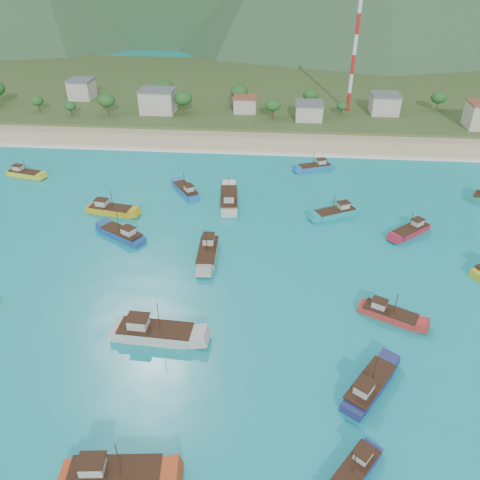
# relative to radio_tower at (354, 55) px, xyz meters

# --- Properties ---
(ground) EXTENTS (600.00, 600.00, 0.00)m
(ground) POSITION_rel_radio_tower_xyz_m (-35.42, -108.00, -20.07)
(ground) COLOR #0C848E
(ground) RESTS_ON ground
(beach) EXTENTS (400.00, 18.00, 1.20)m
(beach) POSITION_rel_radio_tower_xyz_m (-35.42, -29.00, -20.07)
(beach) COLOR beige
(beach) RESTS_ON ground
(land) EXTENTS (400.00, 110.00, 2.40)m
(land) POSITION_rel_radio_tower_xyz_m (-35.42, 32.00, -20.07)
(land) COLOR #385123
(land) RESTS_ON ground
(surf_line) EXTENTS (400.00, 2.50, 0.08)m
(surf_line) POSITION_rel_radio_tower_xyz_m (-35.42, -38.50, -20.07)
(surf_line) COLOR white
(surf_line) RESTS_ON ground
(village) EXTENTS (221.77, 30.32, 7.39)m
(village) POSITION_rel_radio_tower_xyz_m (-26.54, -5.47, -15.27)
(village) COLOR beige
(village) RESTS_ON ground
(vegetation) EXTENTS (276.05, 26.41, 8.84)m
(vegetation) POSITION_rel_radio_tower_xyz_m (-43.64, -4.69, -14.69)
(vegetation) COLOR #235623
(vegetation) RESTS_ON ground
(radio_tower) EXTENTS (1.20, 1.20, 36.94)m
(radio_tower) POSITION_rel_radio_tower_xyz_m (0.00, 0.00, 0.00)
(radio_tower) COLOR red
(radio_tower) RESTS_ON ground
(boat_0) EXTENTS (8.41, 10.33, 6.15)m
(boat_0) POSITION_rel_radio_tower_xyz_m (-9.72, -121.30, -19.34)
(boat_0) COLOR navy
(boat_0) RESTS_ON ground
(boat_1) EXTENTS (9.52, 6.47, 5.46)m
(boat_1) POSITION_rel_radio_tower_xyz_m (-4.51, -106.28, -19.47)
(boat_1) COLOR #B82D27
(boat_1) RESTS_ON ground
(boat_3) EXTENTS (8.92, 8.22, 5.54)m
(boat_3) POSITION_rel_radio_tower_xyz_m (4.70, -79.65, -19.45)
(boat_3) COLOR #A91F34
(boat_3) RESTS_ON ground
(boat_4) EXTENTS (9.52, 5.99, 5.42)m
(boat_4) POSITION_rel_radio_tower_xyz_m (-13.33, -48.45, -19.48)
(boat_4) COLOR #2168B5
(boat_4) RESTS_ON ground
(boat_5) EXTENTS (9.66, 4.78, 5.48)m
(boat_5) POSITION_rel_radio_tower_xyz_m (-87.95, -59.23, -19.47)
(boat_5) COLOR yellow
(boat_5) RESTS_ON ground
(boat_6) EXTENTS (11.56, 4.50, 6.66)m
(boat_6) POSITION_rel_radio_tower_xyz_m (-39.51, -136.11, -19.25)
(boat_6) COLOR #B8401B
(boat_6) RESTS_ON ground
(boat_7) EXTENTS (3.70, 11.10, 6.49)m
(boat_7) POSITION_rel_radio_tower_xyz_m (-35.64, -91.56, -19.28)
(boat_7) COLOR #A39E92
(boat_7) RESTS_ON ground
(boat_9) EXTENTS (7.12, 8.28, 5.01)m
(boat_9) POSITION_rel_radio_tower_xyz_m (-12.97, -133.21, -19.55)
(boat_9) COLOR navy
(boat_9) RESTS_ON ground
(boat_12) EXTENTS (10.01, 7.11, 5.78)m
(boat_12) POSITION_rel_radio_tower_xyz_m (-10.04, -73.37, -19.41)
(boat_12) COLOR teal
(boat_12) RESTS_ON ground
(boat_17) EXTENTS (10.69, 4.73, 6.10)m
(boat_17) POSITION_rel_radio_tower_xyz_m (-59.62, -76.51, -19.35)
(boat_17) COLOR gold
(boat_17) RESTS_ON ground
(boat_22) EXTENTS (12.63, 4.30, 7.36)m
(boat_22) POSITION_rel_radio_tower_xyz_m (-40.41, -114.05, -19.12)
(boat_22) COLOR beige
(boat_22) RESTS_ON ground
(boat_23) EXTENTS (7.75, 9.48, 5.65)m
(boat_23) POSITION_rel_radio_tower_xyz_m (-44.72, -65.45, -19.44)
(boat_23) COLOR #2167B1
(boat_23) RESTS_ON ground
(boat_24) EXTENTS (4.93, 12.64, 7.28)m
(boat_24) POSITION_rel_radio_tower_xyz_m (-33.92, -69.98, -19.14)
(boat_24) COLOR beige
(boat_24) RESTS_ON ground
(boat_26) EXTENTS (10.39, 7.84, 6.07)m
(boat_26) POSITION_rel_radio_tower_xyz_m (-53.74, -86.56, -19.36)
(boat_26) COLOR navy
(boat_26) RESTS_ON ground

